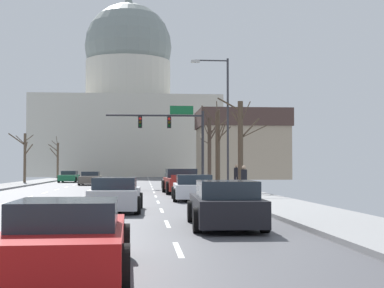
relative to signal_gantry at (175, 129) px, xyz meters
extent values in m
cube|color=#4E4E53|center=(-5.35, -15.76, -4.76)|extent=(14.00, 180.00, 0.06)
cube|color=yellow|center=(-5.47, -15.76, -4.73)|extent=(0.10, 176.40, 0.00)
cube|color=yellow|center=(-5.23, -15.76, -4.73)|extent=(0.10, 176.40, 0.00)
cube|color=silver|center=(-1.85, -34.66, -4.73)|extent=(0.12, 2.20, 0.00)
cube|color=silver|center=(-1.85, -29.46, -4.73)|extent=(0.12, 2.20, 0.00)
cube|color=silver|center=(-1.85, -24.26, -4.73)|extent=(0.12, 2.20, 0.00)
cube|color=silver|center=(-1.85, -19.06, -4.73)|extent=(0.12, 2.20, 0.00)
cube|color=silver|center=(-1.85, -13.86, -4.73)|extent=(0.12, 2.20, 0.00)
cube|color=silver|center=(-1.85, -8.66, -4.73)|extent=(0.12, 2.20, 0.00)
cube|color=silver|center=(-1.85, -3.46, -4.73)|extent=(0.12, 2.20, 0.00)
cube|color=silver|center=(-1.85, 1.74, -4.73)|extent=(0.12, 2.20, 0.00)
cube|color=silver|center=(-1.85, 6.94, -4.73)|extent=(0.12, 2.20, 0.00)
cube|color=silver|center=(-1.85, 12.14, -4.73)|extent=(0.12, 2.20, 0.00)
cube|color=silver|center=(-1.85, 17.34, -4.73)|extent=(0.12, 2.20, 0.00)
cube|color=silver|center=(-1.85, 22.54, -4.73)|extent=(0.12, 2.20, 0.00)
cube|color=silver|center=(-1.85, 27.74, -4.73)|extent=(0.12, 2.20, 0.00)
cube|color=silver|center=(-1.85, 32.94, -4.73)|extent=(0.12, 2.20, 0.00)
cube|color=silver|center=(-1.85, 38.14, -4.73)|extent=(0.12, 2.20, 0.00)
cube|color=silver|center=(-1.85, 43.34, -4.73)|extent=(0.12, 2.20, 0.00)
cube|color=silver|center=(-1.85, 48.54, -4.73)|extent=(0.12, 2.20, 0.00)
cube|color=silver|center=(-8.85, -19.06, -4.73)|extent=(0.12, 2.20, 0.00)
cube|color=silver|center=(-8.85, -13.86, -4.73)|extent=(0.12, 2.20, 0.00)
cube|color=silver|center=(-8.85, -8.66, -4.73)|extent=(0.12, 2.20, 0.00)
cube|color=silver|center=(-8.85, -3.46, -4.73)|extent=(0.12, 2.20, 0.00)
cube|color=silver|center=(-8.85, 1.74, -4.73)|extent=(0.12, 2.20, 0.00)
cube|color=silver|center=(-8.85, 6.94, -4.73)|extent=(0.12, 2.20, 0.00)
cube|color=silver|center=(-8.85, 12.14, -4.73)|extent=(0.12, 2.20, 0.00)
cube|color=silver|center=(-8.85, 17.34, -4.73)|extent=(0.12, 2.20, 0.00)
cube|color=silver|center=(-8.85, 22.54, -4.73)|extent=(0.12, 2.20, 0.00)
cube|color=silver|center=(-8.85, 27.74, -4.73)|extent=(0.12, 2.20, 0.00)
cube|color=silver|center=(-8.85, 32.94, -4.73)|extent=(0.12, 2.20, 0.00)
cube|color=silver|center=(-8.85, 38.14, -4.73)|extent=(0.12, 2.20, 0.00)
cube|color=silver|center=(-8.85, 43.34, -4.73)|extent=(0.12, 2.20, 0.00)
cube|color=silver|center=(-8.85, 48.54, -4.73)|extent=(0.12, 2.20, 0.00)
cube|color=#949494|center=(3.15, -15.76, -4.66)|extent=(3.00, 180.00, 0.14)
cylinder|color=#28282D|center=(2.25, 0.01, -1.55)|extent=(0.22, 0.22, 6.07)
cylinder|color=#28282D|center=(-1.65, 0.01, 1.08)|extent=(7.80, 0.16, 0.16)
cube|color=black|center=(-0.48, 0.01, 0.52)|extent=(0.32, 0.28, 0.92)
sphere|color=red|center=(-0.48, -0.15, 0.80)|extent=(0.22, 0.22, 0.22)
sphere|color=#332B05|center=(-0.48, -0.15, 0.52)|extent=(0.22, 0.22, 0.22)
sphere|color=black|center=(-0.48, -0.15, 0.24)|extent=(0.22, 0.22, 0.22)
cube|color=black|center=(-2.82, 0.01, 0.52)|extent=(0.32, 0.28, 0.92)
sphere|color=red|center=(-2.82, -0.15, 0.80)|extent=(0.22, 0.22, 0.22)
sphere|color=#332B05|center=(-2.82, -0.15, 0.52)|extent=(0.22, 0.22, 0.22)
sphere|color=black|center=(-2.82, -0.15, 0.24)|extent=(0.22, 0.22, 0.22)
cube|color=#146033|center=(0.54, 0.03, 1.53)|extent=(1.90, 0.06, 0.70)
cylinder|color=#333338|center=(2.85, -9.84, -0.33)|extent=(0.14, 0.14, 8.51)
cylinder|color=#333338|center=(1.80, -9.84, 3.77)|extent=(2.10, 0.09, 0.09)
cube|color=#B2B2AD|center=(0.75, -9.84, 3.70)|extent=(0.56, 0.24, 0.16)
cube|color=beige|center=(-5.35, 58.59, 2.13)|extent=(32.07, 21.44, 13.71)
cylinder|color=beige|center=(-5.35, 58.59, 12.57)|extent=(15.37, 15.37, 7.18)
sphere|color=gray|center=(-5.35, 58.59, 18.93)|extent=(15.81, 15.81, 15.81)
cube|color=#9EA3A8|center=(-0.10, -3.00, -4.29)|extent=(1.88, 4.48, 0.55)
cube|color=#232D38|center=(-0.10, -3.28, -3.79)|extent=(1.60, 1.91, 0.45)
cylinder|color=black|center=(-1.02, -1.64, -4.41)|extent=(0.24, 0.65, 0.64)
cylinder|color=black|center=(0.75, -1.60, -4.41)|extent=(0.24, 0.65, 0.64)
cylinder|color=black|center=(-0.96, -4.39, -4.41)|extent=(0.24, 0.65, 0.64)
cylinder|color=black|center=(0.82, -4.35, -4.41)|extent=(0.24, 0.65, 0.64)
cube|color=maroon|center=(-0.10, -10.36, -4.14)|extent=(2.22, 5.49, 0.75)
cube|color=#1E2833|center=(-0.13, -9.60, -3.48)|extent=(1.93, 1.91, 0.57)
cube|color=maroon|center=(-0.01, -13.01, -3.65)|extent=(1.87, 0.17, 0.22)
cylinder|color=black|center=(-1.18, -8.77, -4.33)|extent=(0.31, 0.81, 0.80)
cylinder|color=black|center=(0.85, -8.70, -4.33)|extent=(0.31, 0.81, 0.80)
cylinder|color=black|center=(-1.06, -12.02, -4.33)|extent=(0.31, 0.81, 0.80)
cylinder|color=black|center=(0.97, -11.95, -4.33)|extent=(0.31, 0.81, 0.80)
cube|color=silver|center=(-0.06, -17.64, -4.24)|extent=(1.99, 4.64, 0.65)
cube|color=#232D38|center=(-0.07, -18.07, -3.69)|extent=(1.70, 2.24, 0.46)
cylinder|color=black|center=(-0.96, -16.19, -4.41)|extent=(0.24, 0.65, 0.64)
cylinder|color=black|center=(0.91, -16.24, -4.41)|extent=(0.24, 0.65, 0.64)
cylinder|color=black|center=(-1.03, -19.04, -4.41)|extent=(0.24, 0.65, 0.64)
cylinder|color=black|center=(0.84, -19.09, -4.41)|extent=(0.24, 0.65, 0.64)
cube|color=silver|center=(-3.57, -24.58, -4.22)|extent=(1.81, 4.51, 0.69)
cube|color=#232D38|center=(-3.58, -25.02, -3.67)|extent=(1.55, 2.18, 0.42)
cylinder|color=black|center=(-4.39, -23.17, -4.41)|extent=(0.23, 0.64, 0.64)
cylinder|color=black|center=(-2.68, -23.21, -4.41)|extent=(0.23, 0.64, 0.64)
cylinder|color=black|center=(-4.45, -25.94, -4.41)|extent=(0.23, 0.64, 0.64)
cylinder|color=black|center=(-2.74, -25.98, -4.41)|extent=(0.23, 0.64, 0.64)
cube|color=black|center=(-0.29, -30.41, -4.23)|extent=(1.85, 4.70, 0.68)
cube|color=#232D38|center=(-0.30, -30.86, -3.67)|extent=(1.57, 2.27, 0.46)
cylinder|color=black|center=(-1.10, -28.95, -4.41)|extent=(0.24, 0.65, 0.64)
cylinder|color=black|center=(0.61, -29.00, -4.41)|extent=(0.24, 0.65, 0.64)
cylinder|color=black|center=(-1.19, -31.83, -4.41)|extent=(0.24, 0.65, 0.64)
cylinder|color=black|center=(0.52, -31.88, -4.41)|extent=(0.24, 0.65, 0.64)
cube|color=#B71414|center=(-3.73, -37.14, -4.28)|extent=(1.84, 4.43, 0.58)
cube|color=#232D38|center=(-3.73, -37.31, -3.78)|extent=(1.57, 1.90, 0.42)
cylinder|color=black|center=(-4.63, -35.80, -4.41)|extent=(0.24, 0.65, 0.64)
cylinder|color=black|center=(-2.90, -35.76, -4.41)|extent=(0.24, 0.65, 0.64)
cylinder|color=black|center=(-2.83, -38.48, -4.41)|extent=(0.24, 0.65, 0.64)
cube|color=#6B6056|center=(-7.38, 7.13, -4.24)|extent=(1.76, 4.51, 0.67)
cube|color=#232D38|center=(-7.38, 7.34, -3.70)|extent=(1.54, 1.94, 0.40)
cylinder|color=black|center=(-6.51, 5.74, -4.41)|extent=(0.22, 0.64, 0.64)
cylinder|color=black|center=(-8.25, 5.73, -4.41)|extent=(0.22, 0.64, 0.64)
cylinder|color=black|center=(-6.52, 8.53, -4.41)|extent=(0.22, 0.64, 0.64)
cylinder|color=black|center=(-8.26, 8.53, -4.41)|extent=(0.22, 0.64, 0.64)
cube|color=#1E7247|center=(-10.50, 16.39, -4.25)|extent=(1.80, 4.55, 0.64)
cube|color=#232D38|center=(-10.49, 16.71, -3.72)|extent=(1.57, 2.15, 0.43)
cylinder|color=black|center=(-9.63, 14.98, -4.41)|extent=(0.23, 0.64, 0.64)
cylinder|color=black|center=(-11.39, 15.00, -4.41)|extent=(0.23, 0.64, 0.64)
cylinder|color=black|center=(-9.60, 17.79, -4.41)|extent=(0.23, 0.64, 0.64)
cylinder|color=black|center=(-11.36, 17.81, -4.41)|extent=(0.23, 0.64, 0.64)
cube|color=tan|center=(10.83, 31.18, -1.24)|extent=(11.55, 9.69, 6.97)
cube|color=#47332D|center=(10.83, 31.18, 3.42)|extent=(12.01, 10.08, 2.35)
cylinder|color=#423328|center=(3.57, 6.62, -1.54)|extent=(0.36, 0.36, 6.09)
cylinder|color=#423328|center=(3.44, 6.94, 0.66)|extent=(0.39, 0.76, 1.05)
cylinder|color=#423328|center=(3.14, 6.50, -0.72)|extent=(0.91, 0.33, 0.57)
cylinder|color=#423328|center=(3.26, 6.19, 0.20)|extent=(0.71, 0.96, 1.30)
cylinder|color=#423328|center=(3.88, 6.95, 0.21)|extent=(0.77, 0.80, 1.09)
cylinder|color=#423328|center=(3.96, 6.31, 0.38)|extent=(0.89, 0.74, 0.65)
cylinder|color=#423328|center=(3.17, 6.23, 1.71)|extent=(0.93, 0.94, 1.72)
cylinder|color=#423328|center=(3.79, 6.00, -0.22)|extent=(0.57, 1.35, 1.08)
cylinder|color=brown|center=(-14.04, 10.75, -2.20)|extent=(0.26, 0.26, 4.78)
cylinder|color=brown|center=(-14.04, 11.26, -1.16)|extent=(0.11, 1.09, 1.19)
cylinder|color=brown|center=(-14.79, 10.56, -0.40)|extent=(1.60, 0.52, 1.21)
cylinder|color=brown|center=(-14.51, 10.91, -0.45)|extent=(1.01, 0.40, 0.92)
cylinder|color=brown|center=(-13.69, 10.99, -0.25)|extent=(0.78, 0.55, 0.70)
cylinder|color=brown|center=(-13.58, 10.21, -1.41)|extent=(1.06, 1.20, 1.07)
cylinder|color=#4C3D2D|center=(3.59, -10.33, -1.75)|extent=(0.34, 0.34, 5.69)
cylinder|color=#4C3D2D|center=(3.86, -10.62, 0.36)|extent=(0.61, 0.66, 1.37)
cylinder|color=#4C3D2D|center=(4.40, -10.47, -0.85)|extent=(1.66, 0.35, 0.85)
cylinder|color=#4C3D2D|center=(3.31, -10.30, 0.00)|extent=(0.66, 0.17, 0.92)
cylinder|color=#4C3D2D|center=(2.90, -10.06, 0.93)|extent=(1.46, 0.66, 0.95)
cylinder|color=#4C3D2D|center=(4.22, -10.18, -0.62)|extent=(1.35, 0.41, 1.38)
cylinder|color=#4C3D2D|center=(3.49, -9.99, 0.13)|extent=(0.29, 0.75, 0.82)
cylinder|color=brown|center=(-13.92, 31.48, -2.24)|extent=(0.28, 0.28, 4.69)
cylinder|color=brown|center=(-13.93, 32.06, -0.41)|extent=(0.09, 1.20, 1.29)
cylinder|color=brown|center=(-13.94, 30.88, 0.20)|extent=(0.12, 1.27, 1.51)
cylinder|color=brown|center=(-14.61, 31.84, -0.50)|extent=(1.48, 0.84, 1.02)
cylinder|color=brown|center=(-14.42, 31.37, -0.61)|extent=(1.10, 0.35, 0.95)
cylinder|color=brown|center=(-14.28, 31.21, 0.03)|extent=(0.80, 0.64, 0.73)
cylinder|color=brown|center=(-14.34, 30.92, -1.25)|extent=(0.98, 1.26, 1.27)
cylinder|color=#4C3D2D|center=(2.73, -5.75, -1.86)|extent=(0.34, 0.34, 5.46)
cylinder|color=#4C3D2D|center=(3.18, -5.86, -0.67)|extent=(0.97, 0.31, 0.97)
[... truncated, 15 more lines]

